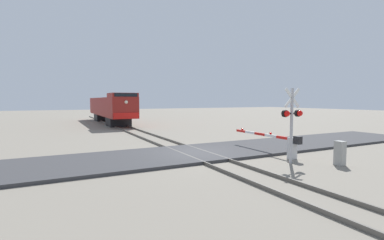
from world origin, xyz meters
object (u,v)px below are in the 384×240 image
object	(u,v)px
crossing_gate	(283,143)
crossing_signal	(292,117)
utility_cabinet	(340,153)
locomotive	(110,108)

from	to	relation	value
crossing_gate	crossing_signal	bearing A→B (deg)	-121.52
crossing_signal	utility_cabinet	size ratio (longest dim) A/B	3.19
locomotive	crossing_gate	world-z (taller)	locomotive
crossing_gate	utility_cabinet	bearing A→B (deg)	-71.97
crossing_gate	utility_cabinet	size ratio (longest dim) A/B	4.65
crossing_signal	utility_cabinet	distance (m)	2.72
locomotive	utility_cabinet	distance (m)	29.72
crossing_signal	locomotive	bearing A→B (deg)	96.47
crossing_signal	crossing_gate	size ratio (longest dim) A/B	0.69
crossing_signal	crossing_gate	world-z (taller)	crossing_signal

